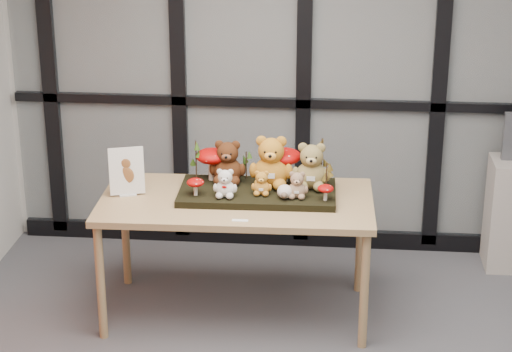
# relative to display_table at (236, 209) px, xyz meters

# --- Properties ---
(room_shell) EXTENTS (5.00, 5.00, 5.00)m
(room_shell) POSITION_rel_display_table_xyz_m (0.79, -1.43, 0.99)
(room_shell) COLOR beige
(room_shell) RESTS_ON floor
(glass_partition) EXTENTS (4.90, 0.06, 2.78)m
(glass_partition) POSITION_rel_display_table_xyz_m (0.79, 1.04, 0.73)
(glass_partition) COLOR #2D383F
(glass_partition) RESTS_ON floor
(display_table) EXTENTS (1.62, 0.84, 0.75)m
(display_table) POSITION_rel_display_table_xyz_m (0.00, 0.00, 0.00)
(display_table) COLOR #A87E5B
(display_table) RESTS_ON floor
(diorama_tray) EXTENTS (0.93, 0.48, 0.04)m
(diorama_tray) POSITION_rel_display_table_xyz_m (0.12, 0.06, 0.09)
(diorama_tray) COLOR black
(diorama_tray) RESTS_ON display_table
(bear_pooh_yellow) EXTENTS (0.27, 0.24, 0.34)m
(bear_pooh_yellow) POSITION_rel_display_table_xyz_m (0.19, 0.14, 0.28)
(bear_pooh_yellow) COLOR #BF781F
(bear_pooh_yellow) RESTS_ON diorama_tray
(bear_brown_medium) EXTENTS (0.22, 0.20, 0.29)m
(bear_brown_medium) POSITION_rel_display_table_xyz_m (-0.07, 0.18, 0.25)
(bear_brown_medium) COLOR #43200E
(bear_brown_medium) RESTS_ON diorama_tray
(bear_tan_back) EXTENTS (0.24, 0.22, 0.30)m
(bear_tan_back) POSITION_rel_display_table_xyz_m (0.43, 0.13, 0.26)
(bear_tan_back) COLOR olive
(bear_tan_back) RESTS_ON diorama_tray
(bear_small_yellow) EXTENTS (0.12, 0.11, 0.16)m
(bear_small_yellow) POSITION_rel_display_table_xyz_m (0.15, -0.01, 0.19)
(bear_small_yellow) COLOR #C78127
(bear_small_yellow) RESTS_ON diorama_tray
(bear_white_bow) EXTENTS (0.14, 0.13, 0.19)m
(bear_white_bow) POSITION_rel_display_table_xyz_m (-0.06, -0.06, 0.20)
(bear_white_bow) COLOR white
(bear_white_bow) RESTS_ON diorama_tray
(bear_beige_small) EXTENTS (0.13, 0.12, 0.17)m
(bear_beige_small) POSITION_rel_display_table_xyz_m (0.36, -0.04, 0.19)
(bear_beige_small) COLOR #9A7659
(bear_beige_small) RESTS_ON diorama_tray
(plush_cream_hedgehog) EXTENTS (0.07, 0.06, 0.09)m
(plush_cream_hedgehog) POSITION_rel_display_table_xyz_m (0.29, -0.06, 0.15)
(plush_cream_hedgehog) COLOR silver
(plush_cream_hedgehog) RESTS_ON diorama_tray
(mushroom_back_left) EXTENTS (0.19, 0.19, 0.22)m
(mushroom_back_left) POSITION_rel_display_table_xyz_m (-0.17, 0.21, 0.21)
(mushroom_back_left) COLOR #980604
(mushroom_back_left) RESTS_ON diorama_tray
(mushroom_back_right) EXTENTS (0.20, 0.20, 0.23)m
(mushroom_back_right) POSITION_rel_display_table_xyz_m (0.27, 0.22, 0.22)
(mushroom_back_right) COLOR #980604
(mushroom_back_right) RESTS_ON diorama_tray
(mushroom_front_left) EXTENTS (0.10, 0.10, 0.11)m
(mushroom_front_left) POSITION_rel_display_table_xyz_m (-0.23, -0.06, 0.16)
(mushroom_front_left) COLOR #980604
(mushroom_front_left) RESTS_ON diorama_tray
(mushroom_front_right) EXTENTS (0.09, 0.09, 0.10)m
(mushroom_front_right) POSITION_rel_display_table_xyz_m (0.52, -0.07, 0.16)
(mushroom_front_right) COLOR #980604
(mushroom_front_right) RESTS_ON diorama_tray
(sprig_green_far_left) EXTENTS (0.05, 0.05, 0.26)m
(sprig_green_far_left) POSITION_rel_display_table_xyz_m (-0.26, 0.17, 0.23)
(sprig_green_far_left) COLOR #1C3B0D
(sprig_green_far_left) RESTS_ON diorama_tray
(sprig_green_mid_left) EXTENTS (0.05, 0.05, 0.21)m
(sprig_green_mid_left) POSITION_rel_display_table_xyz_m (-0.14, 0.23, 0.21)
(sprig_green_mid_left) COLOR #1C3B0D
(sprig_green_mid_left) RESTS_ON diorama_tray
(sprig_dry_far_right) EXTENTS (0.05, 0.05, 0.29)m
(sprig_dry_far_right) POSITION_rel_display_table_xyz_m (0.49, 0.17, 0.25)
(sprig_dry_far_right) COLOR brown
(sprig_dry_far_right) RESTS_ON diorama_tray
(sprig_dry_mid_right) EXTENTS (0.05, 0.05, 0.18)m
(sprig_dry_mid_right) POSITION_rel_display_table_xyz_m (0.52, 0.05, 0.20)
(sprig_dry_mid_right) COLOR brown
(sprig_dry_mid_right) RESTS_ON diorama_tray
(sprig_green_centre) EXTENTS (0.05, 0.05, 0.17)m
(sprig_green_centre) POSITION_rel_display_table_xyz_m (0.03, 0.24, 0.19)
(sprig_green_centre) COLOR #1C3B0D
(sprig_green_centre) RESTS_ON diorama_tray
(sign_holder) EXTENTS (0.21, 0.10, 0.29)m
(sign_holder) POSITION_rel_display_table_xyz_m (-0.65, 0.00, 0.20)
(sign_holder) COLOR silver
(sign_holder) RESTS_ON display_table
(label_card) EXTENTS (0.09, 0.03, 0.00)m
(label_card) POSITION_rel_display_table_xyz_m (0.06, -0.32, 0.07)
(label_card) COLOR white
(label_card) RESTS_ON display_table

